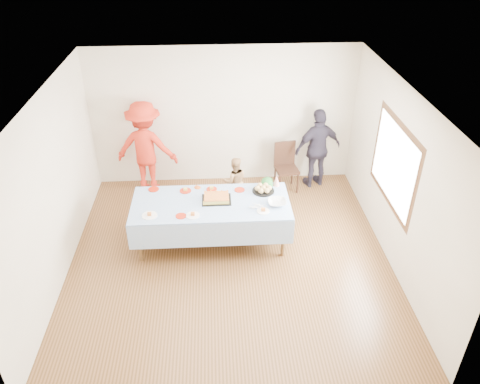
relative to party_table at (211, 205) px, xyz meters
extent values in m
plane|color=#4C3115|center=(0.28, -0.41, -0.72)|extent=(5.00, 5.00, 0.00)
cube|color=beige|center=(0.28, 2.09, 0.63)|extent=(5.00, 0.04, 2.70)
cube|color=beige|center=(0.28, -2.91, 0.63)|extent=(5.00, 0.04, 2.70)
cube|color=beige|center=(-2.22, -0.41, 0.63)|extent=(0.04, 5.00, 2.70)
cube|color=beige|center=(2.78, -0.41, 0.63)|extent=(0.04, 5.00, 2.70)
cube|color=white|center=(0.28, -0.41, 1.98)|extent=(5.00, 5.00, 0.04)
cube|color=#472B16|center=(2.75, -0.21, 0.78)|extent=(0.03, 1.75, 1.35)
cylinder|color=#55381D|center=(-1.12, -0.42, -0.36)|extent=(0.06, 0.06, 0.73)
cylinder|color=#55381D|center=(1.12, -0.42, -0.36)|extent=(0.06, 0.06, 0.73)
cylinder|color=#55381D|center=(-1.12, 0.42, -0.36)|extent=(0.06, 0.06, 0.73)
cylinder|color=#55381D|center=(1.12, 0.42, -0.36)|extent=(0.06, 0.06, 0.73)
cube|color=#55381D|center=(0.00, 0.00, 0.03)|extent=(2.40, 1.00, 0.04)
cube|color=silver|center=(0.00, 0.00, 0.05)|extent=(2.50, 1.10, 0.01)
cube|color=black|center=(0.09, 0.06, 0.06)|extent=(0.46, 0.36, 0.01)
cube|color=#E1CF55|center=(0.09, 0.06, 0.10)|extent=(0.39, 0.29, 0.06)
cube|color=#AE5928|center=(0.09, 0.06, 0.13)|extent=(0.39, 0.29, 0.01)
cylinder|color=black|center=(0.86, 0.28, 0.06)|extent=(0.36, 0.36, 0.02)
sphere|color=#E4B96F|center=(0.96, 0.28, 0.12)|extent=(0.09, 0.09, 0.09)
sphere|color=#E4B96F|center=(0.91, 0.36, 0.12)|extent=(0.09, 0.09, 0.09)
sphere|color=#E4B96F|center=(0.82, 0.36, 0.12)|extent=(0.09, 0.09, 0.09)
sphere|color=#E4B96F|center=(0.77, 0.28, 0.12)|extent=(0.09, 0.09, 0.09)
sphere|color=#E4B96F|center=(0.82, 0.20, 0.12)|extent=(0.09, 0.09, 0.09)
sphere|color=#E4B96F|center=(0.91, 0.20, 0.12)|extent=(0.09, 0.09, 0.09)
sphere|color=#E4B96F|center=(0.86, 0.28, 0.12)|extent=(0.09, 0.09, 0.09)
imported|color=silver|center=(1.04, -0.12, 0.09)|extent=(0.29, 0.29, 0.07)
cone|color=white|center=(1.10, 0.46, 0.15)|extent=(0.11, 0.11, 0.19)
cylinder|color=#B3200D|center=(-0.94, 0.45, 0.06)|extent=(0.18, 0.18, 0.01)
cylinder|color=#B3200D|center=(-0.41, 0.37, 0.06)|extent=(0.19, 0.19, 0.01)
cylinder|color=#B3200D|center=(0.02, 0.39, 0.06)|extent=(0.18, 0.18, 0.01)
cylinder|color=#B3200D|center=(0.48, 0.34, 0.06)|extent=(0.17, 0.17, 0.01)
cylinder|color=#B3200D|center=(-0.45, -0.35, 0.06)|extent=(0.17, 0.17, 0.01)
cylinder|color=white|center=(-0.93, -0.31, 0.06)|extent=(0.23, 0.23, 0.01)
cylinder|color=white|center=(-0.27, -0.35, 0.06)|extent=(0.21, 0.21, 0.01)
cylinder|color=white|center=(0.80, -0.30, 0.06)|extent=(0.20, 0.20, 0.01)
cylinder|color=black|center=(1.31, 1.38, -0.51)|extent=(0.04, 0.04, 0.42)
cylinder|color=black|center=(1.66, 1.43, -0.51)|extent=(0.04, 0.04, 0.42)
cylinder|color=black|center=(1.26, 1.73, -0.51)|extent=(0.04, 0.04, 0.42)
cylinder|color=black|center=(1.61, 1.78, -0.51)|extent=(0.04, 0.04, 0.42)
cube|color=black|center=(1.46, 1.58, -0.28)|extent=(0.47, 0.47, 0.05)
cube|color=black|center=(1.43, 1.77, -0.02)|extent=(0.41, 0.10, 0.49)
imported|color=#C54E18|center=(-0.23, 0.49, -0.32)|extent=(0.32, 0.24, 0.81)
imported|color=#246E2B|center=(0.95, 0.49, -0.27)|extent=(0.45, 0.30, 0.90)
imported|color=tan|center=(0.44, 1.16, -0.25)|extent=(0.48, 0.38, 0.94)
imported|color=red|center=(-1.20, 1.79, 0.17)|extent=(1.25, 0.84, 1.79)
imported|color=#292432|center=(2.06, 1.74, 0.07)|extent=(1.01, 0.63, 1.59)
camera|label=1|loc=(0.09, -6.19, 4.12)|focal=35.00mm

